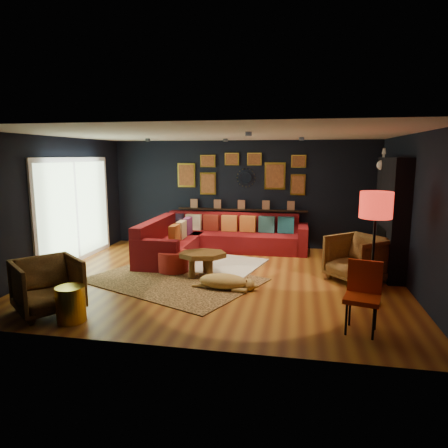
% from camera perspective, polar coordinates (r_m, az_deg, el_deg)
% --- Properties ---
extents(floor, '(6.50, 6.50, 0.00)m').
position_cam_1_polar(floor, '(7.44, -0.52, -7.72)').
color(floor, '#955A1D').
rests_on(floor, ground).
extents(room_walls, '(6.50, 6.50, 6.50)m').
position_cam_1_polar(room_walls, '(7.13, -0.54, 4.59)').
color(room_walls, black).
rests_on(room_walls, ground).
extents(sectional, '(3.41, 2.69, 0.86)m').
position_cam_1_polar(sectional, '(9.20, -2.09, -2.25)').
color(sectional, maroon).
rests_on(sectional, ground).
extents(ledge, '(3.20, 0.12, 0.04)m').
position_cam_1_polar(ledge, '(9.83, 2.51, 2.06)').
color(ledge, black).
rests_on(ledge, room_walls).
extents(gallery_wall, '(3.15, 0.04, 1.02)m').
position_cam_1_polar(gallery_wall, '(9.79, 2.50, 7.24)').
color(gallery_wall, gold).
rests_on(gallery_wall, room_walls).
extents(sunburst_mirror, '(0.47, 0.16, 0.47)m').
position_cam_1_polar(sunburst_mirror, '(9.78, 3.16, 6.60)').
color(sunburst_mirror, silver).
rests_on(sunburst_mirror, room_walls).
extents(fireplace, '(0.31, 1.60, 2.20)m').
position_cam_1_polar(fireplace, '(8.14, 22.68, 0.42)').
color(fireplace, black).
rests_on(fireplace, ground).
extents(deer_head, '(0.50, 0.28, 0.45)m').
position_cam_1_polar(deer_head, '(8.55, 22.76, 7.77)').
color(deer_head, white).
rests_on(deer_head, fireplace).
extents(sliding_door, '(0.06, 2.80, 2.20)m').
position_cam_1_polar(sliding_door, '(8.93, -20.44, 1.83)').
color(sliding_door, white).
rests_on(sliding_door, ground).
extents(ceiling_spots, '(3.30, 2.50, 0.06)m').
position_cam_1_polar(ceiling_spots, '(7.89, 0.60, 12.11)').
color(ceiling_spots, black).
rests_on(ceiling_spots, room_walls).
extents(shag_rug, '(2.42, 2.00, 0.03)m').
position_cam_1_polar(shag_rug, '(8.41, -2.09, -5.56)').
color(shag_rug, silver).
rests_on(shag_rug, ground).
extents(leopard_rug, '(3.47, 3.05, 0.02)m').
position_cam_1_polar(leopard_rug, '(7.36, -7.17, -7.94)').
color(leopard_rug, '#AF7A44').
rests_on(leopard_rug, ground).
extents(coffee_table, '(1.01, 0.84, 0.45)m').
position_cam_1_polar(coffee_table, '(7.40, -3.05, -4.74)').
color(coffee_table, brown).
rests_on(coffee_table, shag_rug).
extents(pouf, '(0.59, 0.59, 0.39)m').
position_cam_1_polar(pouf, '(7.81, -7.25, -5.28)').
color(pouf, maroon).
rests_on(pouf, shag_rug).
extents(armchair_left, '(1.14, 1.15, 0.87)m').
position_cam_1_polar(armchair_left, '(6.30, -23.90, -7.74)').
color(armchair_left, '#C2853C').
rests_on(armchair_left, ground).
extents(armchair_right, '(1.21, 1.21, 0.91)m').
position_cam_1_polar(armchair_right, '(7.55, 18.55, -4.41)').
color(armchair_right, '#C2853C').
rests_on(armchair_right, ground).
extents(gold_stool, '(0.39, 0.39, 0.49)m').
position_cam_1_polar(gold_stool, '(5.91, -21.03, -10.62)').
color(gold_stool, gold).
rests_on(gold_stool, ground).
extents(orange_chair, '(0.52, 0.52, 0.91)m').
position_cam_1_polar(orange_chair, '(5.46, 19.27, -8.95)').
color(orange_chair, black).
rests_on(orange_chair, ground).
extents(floor_lamp, '(0.47, 0.47, 1.72)m').
position_cam_1_polar(floor_lamp, '(6.27, 20.87, 1.91)').
color(floor_lamp, black).
rests_on(floor_lamp, ground).
extents(dog, '(1.16, 0.61, 0.36)m').
position_cam_1_polar(dog, '(6.77, -0.08, -7.77)').
color(dog, tan).
rests_on(dog, leopard_rug).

